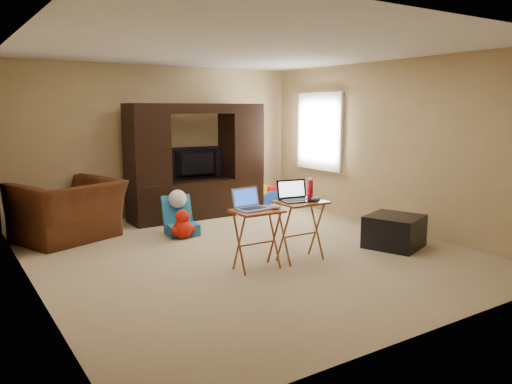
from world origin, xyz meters
TOP-DOWN VIEW (x-y plane):
  - floor at (0.00, 0.00)m, footprint 5.50×5.50m
  - ceiling at (0.00, 0.00)m, footprint 5.50×5.50m
  - wall_back at (0.00, 2.75)m, footprint 5.00×0.00m
  - wall_front at (0.00, -2.75)m, footprint 5.00×0.00m
  - wall_left at (-2.50, 0.00)m, footprint 0.00×5.50m
  - wall_right at (2.50, 0.00)m, footprint 0.00×5.50m
  - window_pane at (2.48, 1.55)m, footprint 0.00×1.20m
  - window_frame at (2.46, 1.55)m, footprint 0.06×1.14m
  - entertainment_center at (0.40, 2.21)m, footprint 2.30×0.60m
  - television at (0.40, 2.17)m, footprint 0.96×0.17m
  - recliner at (-1.76, 1.84)m, footprint 1.58×1.49m
  - child_rocker at (-0.33, 1.26)m, footprint 0.49×0.54m
  - plush_toy at (-0.41, 1.05)m, footprint 0.37×0.31m
  - push_toy at (1.63, 2.14)m, footprint 0.69×0.54m
  - ottoman at (1.74, -0.85)m, footprint 0.84×0.84m
  - tray_table_left at (-0.27, -0.63)m, footprint 0.54×0.43m
  - tray_table_right at (0.35, -0.64)m, footprint 0.56×0.45m
  - laptop_left at (-0.30, -0.60)m, footprint 0.38×0.33m
  - laptop_right at (0.31, -0.62)m, footprint 0.42×0.37m
  - mouse_left at (-0.08, -0.70)m, footprint 0.13×0.16m
  - mouse_right at (0.48, -0.76)m, footprint 0.11×0.16m
  - water_bottle at (0.55, -0.56)m, footprint 0.07×0.07m

SIDE VIEW (x-z plane):
  - floor at x=0.00m, z-range 0.00..0.00m
  - plush_toy at x=-0.41m, z-range 0.00..0.42m
  - ottoman at x=1.74m, z-range 0.00..0.42m
  - push_toy at x=1.63m, z-range 0.00..0.47m
  - child_rocker at x=-0.33m, z-range 0.00..0.57m
  - tray_table_left at x=-0.27m, z-range 0.00..0.68m
  - tray_table_right at x=0.35m, z-range 0.00..0.72m
  - recliner at x=-1.76m, z-range 0.00..0.82m
  - mouse_left at x=-0.08m, z-range 0.68..0.74m
  - mouse_right at x=0.48m, z-range 0.72..0.78m
  - laptop_left at x=-0.30m, z-range 0.68..0.92m
  - water_bottle at x=0.55m, z-range 0.72..0.94m
  - laptop_right at x=0.31m, z-range 0.72..0.96m
  - television at x=0.40m, z-range 0.63..1.17m
  - entertainment_center at x=0.40m, z-range 0.00..1.88m
  - wall_back at x=0.00m, z-range -1.25..3.75m
  - wall_front at x=0.00m, z-range -1.25..3.75m
  - wall_left at x=-2.50m, z-range -1.50..4.00m
  - wall_right at x=2.50m, z-range -1.50..4.00m
  - window_pane at x=2.48m, z-range 0.80..2.00m
  - window_frame at x=2.46m, z-range 0.73..2.07m
  - ceiling at x=0.00m, z-range 2.50..2.50m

